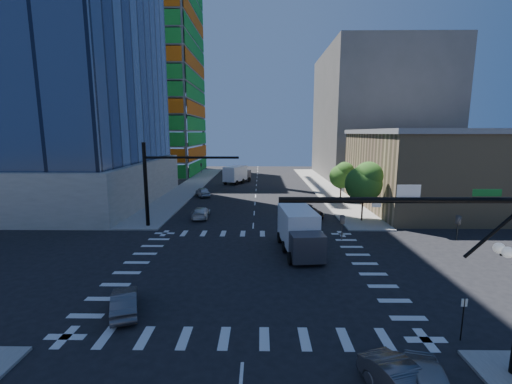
{
  "coord_description": "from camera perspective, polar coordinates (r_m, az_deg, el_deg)",
  "views": [
    {
      "loc": [
        0.79,
        -24.54,
        10.12
      ],
      "look_at": [
        0.36,
        8.0,
        4.48
      ],
      "focal_mm": 24.0,
      "sensor_mm": 36.0,
      "label": 1
    }
  ],
  "objects": [
    {
      "name": "construction_building",
      "position": [
        92.1,
        -18.04,
        18.42
      ],
      "size": [
        25.16,
        34.5,
        70.6
      ],
      "color": "slate",
      "rests_on": "ground"
    },
    {
      "name": "road_markings",
      "position": [
        26.55,
        -1.03,
        -12.56
      ],
      "size": [
        20.0,
        20.0,
        0.01
      ],
      "primitive_type": "cube",
      "color": "silver",
      "rests_on": "ground"
    },
    {
      "name": "car_sb_near",
      "position": [
        41.78,
        -9.12,
        -3.39
      ],
      "size": [
        1.98,
        4.59,
        1.32
      ],
      "primitive_type": "imported",
      "rotation": [
        0.0,
        0.0,
        3.17
      ],
      "color": "silver",
      "rests_on": "ground"
    },
    {
      "name": "box_truck_far",
      "position": [
        69.78,
        -3.04,
        2.77
      ],
      "size": [
        5.42,
        7.29,
        3.52
      ],
      "rotation": [
        0.0,
        0.0,
        2.71
      ],
      "color": "black",
      "rests_on": "ground"
    },
    {
      "name": "box_truck_near",
      "position": [
        29.44,
        7.35,
        -7.12
      ],
      "size": [
        3.57,
        7.05,
        3.56
      ],
      "rotation": [
        0.0,
        0.0,
        0.1
      ],
      "color": "black",
      "rests_on": "ground"
    },
    {
      "name": "no_parking_sign",
      "position": [
        20.39,
        31.25,
        -17.05
      ],
      "size": [
        0.3,
        0.06,
        2.2
      ],
      "color": "black",
      "rests_on": "ground"
    },
    {
      "name": "car_sb_cross",
      "position": [
        21.72,
        -21.06,
        -16.72
      ],
      "size": [
        2.62,
        4.16,
        1.29
      ],
      "primitive_type": "imported",
      "rotation": [
        0.0,
        0.0,
        3.49
      ],
      "color": "#4F4F54",
      "rests_on": "ground"
    },
    {
      "name": "ground",
      "position": [
        26.55,
        -1.03,
        -12.57
      ],
      "size": [
        160.0,
        160.0,
        0.0
      ],
      "primitive_type": "plane",
      "color": "black",
      "rests_on": "ground"
    },
    {
      "name": "commercial_building",
      "position": [
        52.68,
        28.17,
        3.43
      ],
      "size": [
        20.5,
        22.5,
        10.6
      ],
      "color": "tan",
      "rests_on": "ground"
    },
    {
      "name": "bg_building_ne",
      "position": [
        83.83,
        19.41,
        11.94
      ],
      "size": [
        24.0,
        30.0,
        28.0
      ],
      "primitive_type": "cube",
      "color": "#5D5A54",
      "rests_on": "ground"
    },
    {
      "name": "car_nb_far",
      "position": [
        42.02,
        8.65,
        -3.19
      ],
      "size": [
        3.67,
        5.71,
        1.46
      ],
      "primitive_type": "imported",
      "rotation": [
        0.0,
        0.0,
        0.25
      ],
      "color": "black",
      "rests_on": "ground"
    },
    {
      "name": "signal_mast_nw",
      "position": [
        37.9,
        -15.8,
        2.45
      ],
      "size": [
        10.2,
        0.4,
        9.0
      ],
      "color": "black",
      "rests_on": "sidewalk_nw"
    },
    {
      "name": "car_sb_mid",
      "position": [
        55.67,
        -8.86,
        0.02
      ],
      "size": [
        3.26,
        4.71,
        1.49
      ],
      "primitive_type": "imported",
      "rotation": [
        0.0,
        0.0,
        3.52
      ],
      "color": "silver",
      "rests_on": "ground"
    },
    {
      "name": "sidewalk_nw",
      "position": [
        66.65,
        -10.76,
        0.99
      ],
      "size": [
        5.0,
        60.0,
        0.15
      ],
      "primitive_type": "cube",
      "color": "gray",
      "rests_on": "ground"
    },
    {
      "name": "tree_north",
      "position": [
        52.24,
        14.2,
        2.79
      ],
      "size": [
        3.54,
        3.52,
        5.78
      ],
      "color": "#382316",
      "rests_on": "sidewalk_ne"
    },
    {
      "name": "signal_mast_se",
      "position": [
        17.1,
        36.3,
        -9.53
      ],
      "size": [
        10.51,
        2.48,
        9.0
      ],
      "color": "black",
      "rests_on": "sidewalk_se"
    },
    {
      "name": "tree_south",
      "position": [
        40.59,
        17.72,
        1.67
      ],
      "size": [
        4.16,
        4.16,
        6.82
      ],
      "color": "#382316",
      "rests_on": "sidewalk_ne"
    },
    {
      "name": "sidewalk_ne",
      "position": [
        66.36,
        10.91,
        0.94
      ],
      "size": [
        5.0,
        60.0,
        0.15
      ],
      "primitive_type": "cube",
      "color": "gray",
      "rests_on": "ground"
    }
  ]
}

